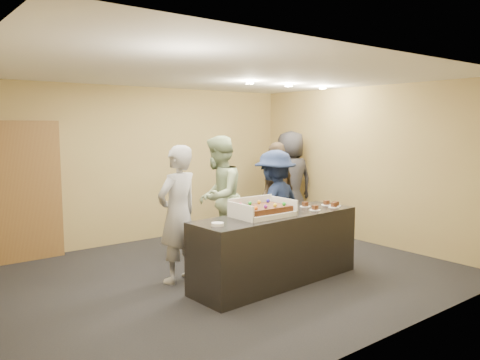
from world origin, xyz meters
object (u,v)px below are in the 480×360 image
at_px(serving_counter, 277,248).
at_px(person_sage_man, 219,197).
at_px(person_server_grey, 178,214).
at_px(person_brown_extra, 278,194).
at_px(cake_box, 261,212).
at_px(sheet_cake, 263,209).
at_px(person_navy_man, 275,206).
at_px(plate_stack, 218,224).
at_px(person_dark_suit, 290,181).
at_px(storage_cabinet, 28,191).

height_order(serving_counter, person_sage_man, person_sage_man).
distance_m(person_server_grey, person_brown_extra, 2.33).
bearing_deg(cake_box, person_server_grey, 133.61).
distance_m(serving_counter, person_brown_extra, 1.93).
xyz_separation_m(sheet_cake, person_navy_man, (0.89, 0.75, -0.16)).
height_order(serving_counter, plate_stack, plate_stack).
distance_m(cake_box, person_navy_man, 1.15).
height_order(person_navy_man, person_brown_extra, person_brown_extra).
distance_m(person_server_grey, person_sage_man, 1.28).
bearing_deg(plate_stack, person_server_grey, 88.40).
distance_m(person_brown_extra, person_dark_suit, 1.16).
bearing_deg(serving_counter, cake_box, 170.55).
bearing_deg(cake_box, person_brown_extra, 41.79).
height_order(person_server_grey, person_brown_extra, person_server_grey).
xyz_separation_m(storage_cabinet, person_brown_extra, (3.54, -1.68, -0.17)).
relative_size(storage_cabinet, sheet_cake, 3.33).
distance_m(serving_counter, person_sage_man, 1.54).
relative_size(sheet_cake, person_dark_suit, 0.33).
height_order(sheet_cake, plate_stack, sheet_cake).
relative_size(serving_counter, person_sage_man, 1.28).
bearing_deg(cake_box, sheet_cake, -91.00).
xyz_separation_m(person_server_grey, person_navy_man, (1.63, -0.06, -0.06)).
bearing_deg(person_navy_man, person_brown_extra, -148.57).
xyz_separation_m(person_server_grey, person_dark_suit, (3.20, 1.24, 0.07)).
relative_size(storage_cabinet, person_navy_man, 1.26).
bearing_deg(plate_stack, cake_box, 10.17).
relative_size(cake_box, person_dark_suit, 0.38).
bearing_deg(serving_counter, person_server_grey, 137.61).
height_order(serving_counter, person_server_grey, person_server_grey).
distance_m(serving_counter, person_dark_suit, 3.06).
bearing_deg(sheet_cake, person_dark_suit, 39.88).
height_order(sheet_cake, person_sage_man, person_sage_man).
relative_size(cake_box, person_server_grey, 0.41).
bearing_deg(person_dark_suit, plate_stack, 48.16).
relative_size(serving_counter, person_navy_man, 1.44).
xyz_separation_m(serving_counter, person_brown_extra, (1.27, 1.38, 0.43)).
relative_size(person_server_grey, person_navy_man, 1.07).
distance_m(serving_counter, storage_cabinet, 3.85).
bearing_deg(person_server_grey, person_dark_suit, -173.77).
bearing_deg(person_sage_man, person_navy_man, 88.21).
bearing_deg(storage_cabinet, person_brown_extra, -25.44).
bearing_deg(serving_counter, person_dark_suit, 39.89).
bearing_deg(cake_box, person_dark_suit, 39.50).
xyz_separation_m(person_sage_man, person_dark_suit, (2.10, 0.59, 0.03)).
bearing_deg(person_server_grey, cake_box, 118.71).
height_order(plate_stack, person_navy_man, person_navy_man).
height_order(plate_stack, person_server_grey, person_server_grey).
bearing_deg(person_server_grey, serving_counter, 125.60).
distance_m(sheet_cake, person_server_grey, 1.11).
bearing_deg(person_sage_man, person_brown_extra, 137.39).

